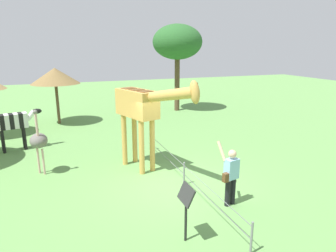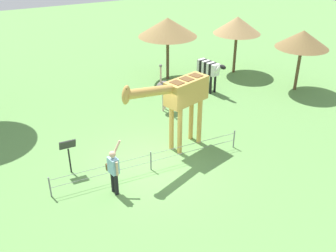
{
  "view_description": "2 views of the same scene",
  "coord_description": "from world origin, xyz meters",
  "px_view_note": "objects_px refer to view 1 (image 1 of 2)",
  "views": [
    {
      "loc": [
        8.01,
        -3.31,
        4.21
      ],
      "look_at": [
        -0.77,
        -0.02,
        1.74
      ],
      "focal_mm": 32.45,
      "sensor_mm": 36.0,
      "label": 1
    },
    {
      "loc": [
        4.44,
        10.83,
        7.99
      ],
      "look_at": [
        -0.44,
        0.69,
        1.9
      ],
      "focal_mm": 41.71,
      "sensor_mm": 36.0,
      "label": 2
    }
  ],
  "objects_px": {
    "giraffe": "(142,108)",
    "tree_west": "(177,43)",
    "ostrich": "(39,141)",
    "shade_hut_aside": "(55,76)",
    "zebra": "(14,123)",
    "info_sign": "(186,202)",
    "visitor": "(231,174)"
  },
  "relations": [
    {
      "from": "giraffe",
      "to": "info_sign",
      "type": "relative_size",
      "value": 2.87
    },
    {
      "from": "zebra",
      "to": "tree_west",
      "type": "height_order",
      "value": "tree_west"
    },
    {
      "from": "info_sign",
      "to": "ostrich",
      "type": "bearing_deg",
      "value": -148.59
    },
    {
      "from": "ostrich",
      "to": "info_sign",
      "type": "relative_size",
      "value": 1.7
    },
    {
      "from": "visitor",
      "to": "tree_west",
      "type": "relative_size",
      "value": 0.32
    },
    {
      "from": "zebra",
      "to": "info_sign",
      "type": "bearing_deg",
      "value": 27.18
    },
    {
      "from": "ostrich",
      "to": "info_sign",
      "type": "bearing_deg",
      "value": 31.41
    },
    {
      "from": "zebra",
      "to": "giraffe",
      "type": "bearing_deg",
      "value": 48.32
    },
    {
      "from": "shade_hut_aside",
      "to": "tree_west",
      "type": "distance_m",
      "value": 7.83
    },
    {
      "from": "shade_hut_aside",
      "to": "giraffe",
      "type": "bearing_deg",
      "value": 17.84
    },
    {
      "from": "visitor",
      "to": "zebra",
      "type": "height_order",
      "value": "visitor"
    },
    {
      "from": "shade_hut_aside",
      "to": "tree_west",
      "type": "height_order",
      "value": "tree_west"
    },
    {
      "from": "zebra",
      "to": "visitor",
      "type": "bearing_deg",
      "value": 39.99
    },
    {
      "from": "giraffe",
      "to": "ostrich",
      "type": "bearing_deg",
      "value": -105.04
    },
    {
      "from": "shade_hut_aside",
      "to": "ostrich",
      "type": "bearing_deg",
      "value": -5.81
    },
    {
      "from": "shade_hut_aside",
      "to": "tree_west",
      "type": "xyz_separation_m",
      "value": [
        -1.01,
        7.56,
        1.79
      ]
    },
    {
      "from": "ostrich",
      "to": "shade_hut_aside",
      "type": "xyz_separation_m",
      "value": [
        -7.19,
        0.73,
        1.46
      ]
    },
    {
      "from": "giraffe",
      "to": "zebra",
      "type": "distance_m",
      "value": 5.96
    },
    {
      "from": "shade_hut_aside",
      "to": "visitor",
      "type": "bearing_deg",
      "value": 20.18
    },
    {
      "from": "ostrich",
      "to": "tree_west",
      "type": "bearing_deg",
      "value": 134.68
    },
    {
      "from": "ostrich",
      "to": "shade_hut_aside",
      "type": "bearing_deg",
      "value": 174.19
    },
    {
      "from": "info_sign",
      "to": "giraffe",
      "type": "bearing_deg",
      "value": 176.76
    },
    {
      "from": "ostrich",
      "to": "giraffe",
      "type": "bearing_deg",
      "value": 74.96
    },
    {
      "from": "visitor",
      "to": "tree_west",
      "type": "height_order",
      "value": "tree_west"
    },
    {
      "from": "zebra",
      "to": "tree_west",
      "type": "distance_m",
      "value": 11.18
    },
    {
      "from": "giraffe",
      "to": "shade_hut_aside",
      "type": "distance_m",
      "value": 8.5
    },
    {
      "from": "visitor",
      "to": "shade_hut_aside",
      "type": "distance_m",
      "value": 12.08
    },
    {
      "from": "giraffe",
      "to": "tree_west",
      "type": "height_order",
      "value": "tree_west"
    },
    {
      "from": "visitor",
      "to": "info_sign",
      "type": "bearing_deg",
      "value": -59.62
    },
    {
      "from": "zebra",
      "to": "shade_hut_aside",
      "type": "relative_size",
      "value": 0.59
    },
    {
      "from": "visitor",
      "to": "zebra",
      "type": "distance_m",
      "value": 9.2
    },
    {
      "from": "visitor",
      "to": "tree_west",
      "type": "bearing_deg",
      "value": 164.32
    }
  ]
}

